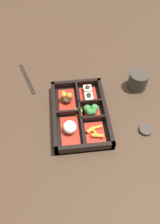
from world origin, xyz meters
TOP-DOWN VIEW (x-y plane):
  - ground_plane at (0.00, 0.00)m, footprint 3.00×3.00m
  - bento_base at (0.00, 0.00)m, footprint 0.32×0.21m
  - bento_rim at (0.00, -0.00)m, footprint 0.32×0.21m
  - bowl_rice at (-0.07, 0.04)m, footprint 0.12×0.07m
  - bowl_stew at (0.07, 0.04)m, footprint 0.12×0.07m
  - bowl_carrots at (-0.09, -0.04)m, footprint 0.09×0.07m
  - bowl_greens at (0.00, -0.04)m, footprint 0.06×0.07m
  - bowl_tofu at (0.09, -0.04)m, footprint 0.08×0.07m
  - bowl_pickles at (0.01, 0.00)m, footprint 0.04×0.04m
  - tea_cup at (0.13, -0.26)m, footprint 0.08×0.08m
  - chopsticks at (0.23, 0.21)m, footprint 0.20×0.08m
  - sauce_dish at (-0.09, -0.23)m, footprint 0.05×0.05m

SIDE VIEW (x-z plane):
  - ground_plane at x=0.00m, z-range 0.00..0.00m
  - chopsticks at x=0.23m, z-range 0.00..0.01m
  - bento_base at x=0.00m, z-range 0.00..0.01m
  - sauce_dish at x=-0.09m, z-range 0.00..0.01m
  - bowl_pickles at x=0.01m, z-range 0.01..0.02m
  - bowl_carrots at x=-0.09m, z-range 0.01..0.03m
  - bento_rim at x=0.00m, z-range 0.00..0.04m
  - bowl_tofu at x=0.09m, z-range 0.00..0.04m
  - bowl_greens at x=0.00m, z-range 0.01..0.04m
  - bowl_rice at x=-0.07m, z-range 0.01..0.05m
  - bowl_stew at x=0.07m, z-range 0.00..0.06m
  - tea_cup at x=0.13m, z-range 0.00..0.07m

